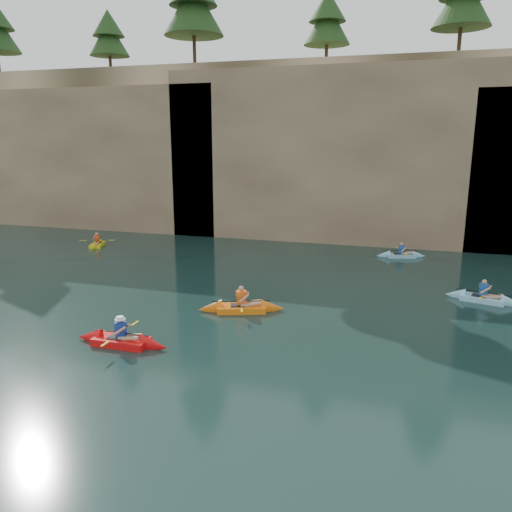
# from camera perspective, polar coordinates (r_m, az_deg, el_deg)

# --- Properties ---
(ground) EXTENTS (160.00, 160.00, 0.00)m
(ground) POSITION_cam_1_polar(r_m,az_deg,el_deg) (13.35, -10.78, -17.06)
(ground) COLOR black
(ground) RESTS_ON ground
(cliff) EXTENTS (70.00, 16.00, 12.00)m
(cliff) POSITION_cam_1_polar(r_m,az_deg,el_deg) (40.51, 9.13, 12.22)
(cliff) COLOR tan
(cliff) RESTS_ON ground
(cliff_slab_west) EXTENTS (26.00, 2.40, 10.56)m
(cliff_slab_west) POSITION_cam_1_polar(r_m,az_deg,el_deg) (41.53, -21.55, 10.50)
(cliff_slab_west) COLOR #9F8460
(cliff_slab_west) RESTS_ON ground
(cliff_slab_center) EXTENTS (24.00, 2.40, 11.40)m
(cliff_slab_center) POSITION_cam_1_polar(r_m,az_deg,el_deg) (32.92, 10.82, 11.40)
(cliff_slab_center) COLOR #9F8460
(cliff_slab_center) RESTS_ON ground
(sea_cave_west) EXTENTS (4.50, 1.00, 4.00)m
(sea_cave_west) POSITION_cam_1_polar(r_m,az_deg,el_deg) (40.06, -19.46, 5.88)
(sea_cave_west) COLOR black
(sea_cave_west) RESTS_ON ground
(sea_cave_center) EXTENTS (3.50, 1.00, 3.20)m
(sea_cave_center) POSITION_cam_1_polar(r_m,az_deg,el_deg) (33.85, 0.22, 4.70)
(sea_cave_center) COLOR black
(sea_cave_center) RESTS_ON ground
(sea_cave_east) EXTENTS (5.00, 1.00, 4.50)m
(sea_cave_east) POSITION_cam_1_polar(r_m,az_deg,el_deg) (32.68, 24.53, 4.33)
(sea_cave_east) COLOR black
(sea_cave_east) RESTS_ON ground
(main_kayaker) EXTENTS (3.32, 2.26, 1.23)m
(main_kayaker) POSITION_cam_1_polar(r_m,az_deg,el_deg) (17.34, -15.13, -9.29)
(main_kayaker) COLOR red
(main_kayaker) RESTS_ON ground
(kayaker_orange) EXTENTS (3.47, 2.42, 1.30)m
(kayaker_orange) POSITION_cam_1_polar(r_m,az_deg,el_deg) (19.84, -1.68, -5.91)
(kayaker_orange) COLOR orange
(kayaker_orange) RESTS_ON ground
(kayaker_ltblue_near) EXTENTS (3.10, 2.30, 1.19)m
(kayaker_ltblue_near) POSITION_cam_1_polar(r_m,az_deg,el_deg) (23.05, 24.47, -4.41)
(kayaker_ltblue_near) COLOR #8BCBE9
(kayaker_ltblue_near) RESTS_ON ground
(kayaker_yellow) EXTENTS (2.08, 2.74, 1.09)m
(kayaker_yellow) POSITION_cam_1_polar(r_m,az_deg,el_deg) (33.14, -17.66, 1.30)
(kayaker_yellow) COLOR yellow
(kayaker_yellow) RESTS_ON ground
(kayaker_ltblue_mid) EXTENTS (2.88, 2.08, 1.07)m
(kayaker_ltblue_mid) POSITION_cam_1_polar(r_m,az_deg,el_deg) (29.85, 16.23, 0.11)
(kayaker_ltblue_mid) COLOR #80BFD6
(kayaker_ltblue_mid) RESTS_ON ground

